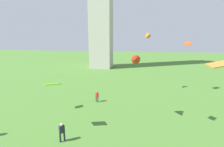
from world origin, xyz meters
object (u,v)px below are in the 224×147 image
person_1 (97,96)px  kite_flying_2 (53,84)px  person_3 (62,131)px  kite_flying_6 (220,64)px  kite_flying_5 (147,37)px  kite_flying_3 (135,59)px  kite_flying_1 (188,44)px

person_1 → kite_flying_2: kite_flying_2 is taller
person_3 → kite_flying_6: kite_flying_6 is taller
kite_flying_5 → kite_flying_6: bearing=-41.7°
person_3 → kite_flying_3: (6.23, 4.70, 6.05)m
kite_flying_6 → kite_flying_1: bearing=74.3°
kite_flying_1 → kite_flying_6: size_ratio=0.88×
kite_flying_2 → kite_flying_3: 8.55m
kite_flying_3 → kite_flying_5: 11.65m
kite_flying_3 → kite_flying_6: (6.64, -3.16, 0.15)m
person_1 → kite_flying_1: kite_flying_1 is taller
person_1 → kite_flying_3: kite_flying_3 is taller
kite_flying_1 → kite_flying_3: (-8.14, -12.22, -1.30)m
person_3 → kite_flying_2: 4.42m
kite_flying_1 → kite_flying_3: size_ratio=1.10×
person_1 → kite_flying_1: size_ratio=1.00×
person_3 → kite_flying_1: 23.39m
kite_flying_5 → kite_flying_3: bearing=-68.7°
kite_flying_2 → kite_flying_6: (14.29, -0.00, 2.31)m
person_1 → kite_flying_3: size_ratio=1.11×
kite_flying_1 → kite_flying_2: bearing=-174.9°
person_1 → kite_flying_5: size_ratio=0.97×
kite_flying_5 → person_1: bearing=-110.3°
person_3 → kite_flying_6: 14.37m
person_1 → kite_flying_1: 17.16m
person_1 → kite_flying_1: bearing=-121.4°
person_3 → kite_flying_2: (-1.42, 1.55, 3.89)m
kite_flying_2 → kite_flying_3: (7.65, 3.15, 2.16)m
kite_flying_2 → kite_flying_3: kite_flying_3 is taller
kite_flying_1 → kite_flying_5: (-6.74, -0.90, 1.06)m
kite_flying_5 → kite_flying_6: size_ratio=0.91×
person_1 → person_3: bearing=117.7°
person_1 → person_3: (-0.62, -9.85, 0.09)m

